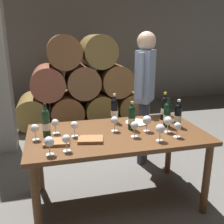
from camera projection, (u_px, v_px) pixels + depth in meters
ground_plane at (117, 200)px, 2.68m from camera, size 14.00×14.00×0.00m
cellar_back_wall at (72, 47)px, 6.18m from camera, size 10.00×0.24×2.80m
barrel_stack at (82, 87)px, 4.88m from camera, size 2.49×0.90×1.69m
dining_table at (117, 141)px, 2.48m from camera, size 1.70×0.90×0.76m
wine_bottle_0 at (114, 110)px, 2.72m from camera, size 0.07×0.07×0.31m
wine_bottle_1 at (178, 115)px, 2.59m from camera, size 0.07×0.07×0.29m
wine_bottle_2 at (46, 123)px, 2.32m from camera, size 0.07×0.07×0.32m
wine_bottle_3 at (167, 114)px, 2.59m from camera, size 0.07×0.07×0.30m
wine_bottle_4 at (164, 108)px, 2.81m from camera, size 0.07×0.07×0.31m
wine_bottle_5 at (132, 117)px, 2.51m from camera, size 0.07×0.07×0.29m
wine_glass_0 at (49, 142)px, 1.96m from camera, size 0.08×0.08×0.15m
wine_glass_1 at (55, 123)px, 2.41m from camera, size 0.07×0.07×0.14m
wine_glass_2 at (135, 126)px, 2.32m from camera, size 0.08×0.08×0.15m
wine_glass_3 at (114, 121)px, 2.46m from camera, size 0.08×0.08×0.15m
wine_glass_4 at (74, 126)px, 2.33m from camera, size 0.07×0.07×0.15m
wine_glass_5 at (160, 129)px, 2.23m from camera, size 0.08×0.08×0.16m
wine_glass_6 at (168, 121)px, 2.43m from camera, size 0.09×0.09×0.16m
wine_glass_7 at (35, 129)px, 2.25m from camera, size 0.08×0.08×0.15m
wine_glass_8 at (147, 120)px, 2.46m from camera, size 0.09×0.09×0.16m
wine_glass_9 at (66, 140)px, 2.03m from camera, size 0.07×0.07×0.14m
wine_glass_10 at (178, 127)px, 2.32m from camera, size 0.07×0.07×0.14m
tasting_notebook at (57, 142)px, 2.20m from camera, size 0.24×0.18×0.03m
leather_ledger at (91, 140)px, 2.25m from camera, size 0.25×0.20×0.03m
serving_plate at (137, 123)px, 2.72m from camera, size 0.24×0.24×0.01m
sommelier_presenting at (145, 87)px, 3.20m from camera, size 0.34×0.41×1.72m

